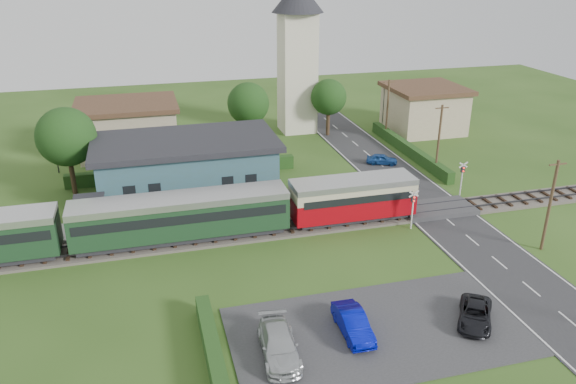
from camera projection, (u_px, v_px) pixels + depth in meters
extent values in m
plane|color=#2D4C19|center=(333.00, 236.00, 43.51)|extent=(120.00, 120.00, 0.00)
cube|color=#4C443D|center=(325.00, 224.00, 45.25)|extent=(76.00, 3.20, 0.20)
cube|color=#3F3F47|center=(328.00, 224.00, 44.48)|extent=(76.00, 0.08, 0.15)
cube|color=#3F3F47|center=(322.00, 216.00, 45.76)|extent=(76.00, 0.08, 0.15)
cube|color=#28282B|center=(449.00, 221.00, 45.87)|extent=(6.00, 70.00, 0.05)
cube|color=#333335|center=(377.00, 331.00, 32.46)|extent=(17.00, 9.00, 0.08)
cube|color=#333335|center=(437.00, 209.00, 47.57)|extent=(6.20, 3.40, 0.45)
cube|color=gray|center=(196.00, 219.00, 45.67)|extent=(30.00, 3.00, 0.45)
cube|color=beige|center=(91.00, 214.00, 43.21)|extent=(2.00, 2.00, 2.40)
cube|color=#232328|center=(88.00, 199.00, 42.71)|extent=(2.30, 2.30, 0.15)
cube|color=#356072|center=(187.00, 170.00, 49.97)|extent=(15.00, 8.00, 4.80)
cube|color=#232328|center=(185.00, 142.00, 48.94)|extent=(16.00, 9.00, 0.50)
cube|color=#232328|center=(193.00, 201.00, 46.98)|extent=(1.20, 0.12, 2.20)
cube|color=black|center=(129.00, 192.00, 45.28)|extent=(1.00, 0.12, 1.20)
cube|color=black|center=(155.00, 190.00, 45.76)|extent=(1.00, 0.12, 1.20)
cube|color=black|center=(228.00, 183.00, 47.18)|extent=(1.00, 0.12, 1.20)
cube|color=black|center=(251.00, 181.00, 47.66)|extent=(1.00, 0.12, 1.20)
cube|color=#232328|center=(352.00, 215.00, 45.60)|extent=(9.00, 2.20, 0.50)
cube|color=#9A040D|center=(352.00, 204.00, 45.21)|extent=(10.00, 2.80, 1.80)
cube|color=beige|center=(353.00, 190.00, 44.72)|extent=(10.00, 2.82, 0.90)
cube|color=black|center=(353.00, 194.00, 44.85)|extent=(9.00, 2.88, 0.60)
cube|color=#B6B6B6|center=(353.00, 182.00, 44.46)|extent=(10.00, 2.90, 0.45)
cube|color=#232328|center=(183.00, 235.00, 42.37)|extent=(15.20, 2.20, 0.50)
cube|color=#1A3820|center=(182.00, 217.00, 41.78)|extent=(16.00, 2.80, 2.60)
cube|color=black|center=(181.00, 212.00, 41.63)|extent=(15.40, 2.86, 0.70)
cube|color=#B6B6B6|center=(180.00, 200.00, 41.23)|extent=(16.00, 2.90, 0.50)
cube|color=beige|center=(297.00, 74.00, 66.85)|extent=(4.00, 4.00, 14.00)
cube|color=tan|center=(128.00, 129.00, 61.20)|extent=(10.00, 8.00, 5.00)
cube|color=#472D1E|center=(126.00, 105.00, 60.12)|extent=(10.80, 8.80, 0.50)
cube|color=tan|center=(424.00, 110.00, 68.61)|extent=(8.00, 8.00, 5.00)
cube|color=#472D1E|center=(426.00, 88.00, 67.54)|extent=(8.80, 8.80, 0.50)
cube|color=#193814|center=(213.00, 351.00, 29.99)|extent=(0.80, 9.00, 1.20)
cube|color=#193814|center=(408.00, 149.00, 60.87)|extent=(0.80, 18.00, 1.20)
cube|color=#193814|center=(184.00, 171.00, 54.66)|extent=(22.00, 0.80, 1.30)
cylinder|color=#332316|center=(72.00, 172.00, 50.40)|extent=(0.44, 0.44, 4.12)
sphere|color=#143311|center=(66.00, 137.00, 49.10)|extent=(5.20, 5.20, 5.20)
cylinder|color=#332316|center=(249.00, 131.00, 62.73)|extent=(0.44, 0.44, 3.85)
sphere|color=#143311|center=(248.00, 103.00, 61.51)|extent=(4.60, 4.60, 4.60)
cylinder|color=#332316|center=(328.00, 121.00, 66.93)|extent=(0.44, 0.44, 3.58)
sphere|color=#143311|center=(329.00, 97.00, 65.80)|extent=(4.20, 4.20, 4.20)
cylinder|color=#473321|center=(550.00, 206.00, 40.17)|extent=(0.22, 0.22, 7.00)
cube|color=#473321|center=(558.00, 164.00, 38.92)|extent=(1.40, 0.10, 0.10)
cylinder|color=#473321|center=(439.00, 140.00, 54.40)|extent=(0.22, 0.22, 7.00)
cube|color=#473321|center=(442.00, 108.00, 53.15)|extent=(1.40, 0.10, 0.10)
cylinder|color=#473321|center=(387.00, 110.00, 65.07)|extent=(0.22, 0.22, 7.00)
cube|color=#473321|center=(389.00, 82.00, 63.82)|extent=(1.40, 0.10, 0.10)
cylinder|color=silver|center=(412.00, 211.00, 44.08)|extent=(0.12, 0.12, 3.00)
cube|color=#232328|center=(414.00, 199.00, 43.65)|extent=(0.35, 0.18, 0.55)
sphere|color=#FF190C|center=(414.00, 197.00, 43.49)|extent=(0.14, 0.14, 0.14)
sphere|color=#FF190C|center=(414.00, 201.00, 43.60)|extent=(0.14, 0.14, 0.14)
cube|color=silver|center=(414.00, 194.00, 43.50)|extent=(0.84, 0.05, 0.55)
cube|color=silver|center=(414.00, 194.00, 43.50)|extent=(0.84, 0.05, 0.55)
cylinder|color=silver|center=(461.00, 181.00, 50.06)|extent=(0.12, 0.12, 3.00)
cube|color=#232328|center=(463.00, 169.00, 49.63)|extent=(0.35, 0.18, 0.55)
sphere|color=#FF190C|center=(464.00, 168.00, 49.46)|extent=(0.14, 0.14, 0.14)
sphere|color=#FF190C|center=(463.00, 171.00, 49.58)|extent=(0.14, 0.14, 0.14)
cube|color=silver|center=(463.00, 165.00, 49.47)|extent=(0.84, 0.05, 0.55)
cube|color=silver|center=(463.00, 165.00, 49.47)|extent=(0.84, 0.05, 0.55)
cylinder|color=#3F3F47|center=(55.00, 149.00, 55.09)|extent=(0.14, 0.14, 5.00)
sphere|color=orange|center=(51.00, 124.00, 54.11)|extent=(0.30, 0.30, 0.30)
cylinder|color=#3F3F47|center=(383.00, 107.00, 70.33)|extent=(0.14, 0.14, 5.00)
sphere|color=orange|center=(385.00, 87.00, 69.35)|extent=(0.30, 0.30, 0.30)
imported|color=#1A4996|center=(382.00, 159.00, 58.03)|extent=(3.40, 2.43, 1.07)
imported|color=#030B97|center=(353.00, 323.00, 31.98)|extent=(1.47, 4.06, 1.33)
imported|color=#B2B5B8|center=(279.00, 345.00, 30.18)|extent=(2.30, 4.89, 1.38)
imported|color=black|center=(475.00, 314.00, 32.96)|extent=(3.72, 4.30, 1.10)
imported|color=gray|center=(274.00, 198.00, 47.07)|extent=(0.64, 0.46, 1.66)
imported|color=gray|center=(124.00, 216.00, 43.76)|extent=(0.90, 0.99, 1.66)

